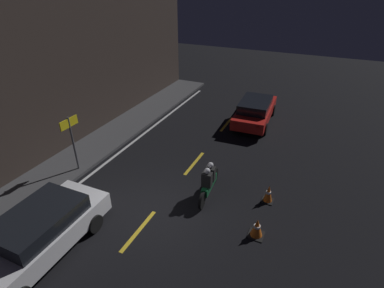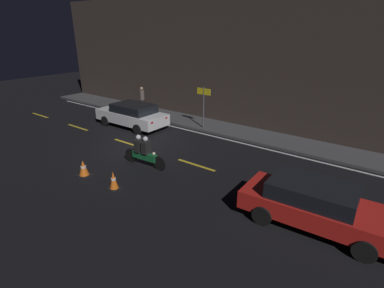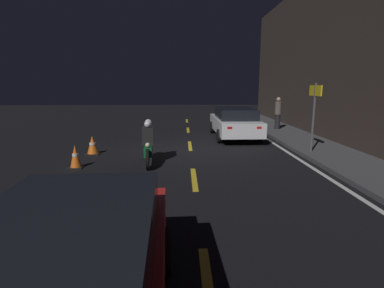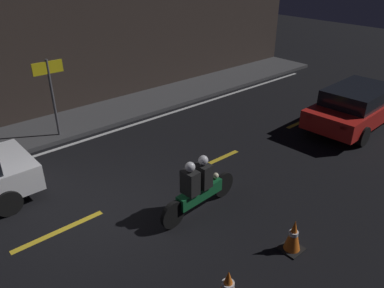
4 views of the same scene
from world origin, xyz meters
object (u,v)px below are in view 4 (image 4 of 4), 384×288
at_px(taxi_red, 358,105).
at_px(shop_sign, 50,83).
at_px(motorcycle, 198,187).
at_px(traffic_cone_near, 228,287).
at_px(traffic_cone_mid, 293,236).

xyz_separation_m(taxi_red, shop_sign, (-8.05, 5.62, 1.09)).
distance_m(motorcycle, traffic_cone_near, 2.53).
bearing_deg(motorcycle, traffic_cone_mid, -78.69).
xyz_separation_m(traffic_cone_mid, shop_sign, (-1.39, 7.83, 1.48)).
xyz_separation_m(motorcycle, traffic_cone_mid, (0.59, -2.14, -0.30)).
bearing_deg(motorcycle, taxi_red, -3.55).
relative_size(traffic_cone_near, traffic_cone_mid, 0.95).
bearing_deg(motorcycle, shop_sign, 93.95).
distance_m(taxi_red, motorcycle, 7.25).
distance_m(motorcycle, traffic_cone_mid, 2.24).
height_order(motorcycle, traffic_cone_near, motorcycle).
bearing_deg(taxi_red, traffic_cone_near, -167.90).
relative_size(taxi_red, motorcycle, 2.01).
distance_m(taxi_red, traffic_cone_near, 8.82).
xyz_separation_m(taxi_red, motorcycle, (-7.25, -0.07, -0.09)).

